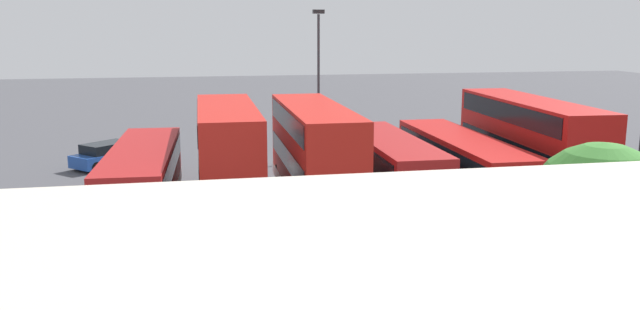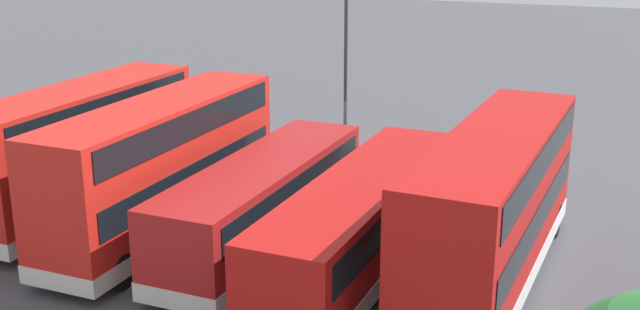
% 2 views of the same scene
% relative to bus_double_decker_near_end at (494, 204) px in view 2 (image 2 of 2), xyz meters
% --- Properties ---
extents(ground_plane, '(140.00, 140.00, 0.00)m').
position_rel_bus_double_decker_near_end_xyz_m(ground_plane, '(9.12, -9.05, -2.45)').
color(ground_plane, '#47474C').
extents(bus_double_decker_near_end, '(3.06, 11.77, 4.55)m').
position_rel_bus_double_decker_near_end_xyz_m(bus_double_decker_near_end, '(0.00, 0.00, 0.00)').
color(bus_double_decker_near_end, '#B71411').
rests_on(bus_double_decker_near_end, ground).
extents(bus_single_deck_second, '(2.74, 11.84, 2.95)m').
position_rel_bus_double_decker_near_end_xyz_m(bus_single_deck_second, '(3.72, 0.66, -0.83)').
color(bus_single_deck_second, '#B71411').
rests_on(bus_single_deck_second, ground).
extents(bus_single_deck_third, '(2.68, 10.52, 2.95)m').
position_rel_bus_double_decker_near_end_xyz_m(bus_single_deck_third, '(7.17, 0.34, -0.83)').
color(bus_single_deck_third, '#A51919').
rests_on(bus_single_deck_third, ground).
extents(bus_double_decker_fourth, '(2.65, 10.84, 4.55)m').
position_rel_bus_double_decker_near_end_xyz_m(bus_double_decker_fourth, '(10.78, 0.50, -0.00)').
color(bus_double_decker_fourth, red).
rests_on(bus_double_decker_fourth, ground).
extents(bus_double_decker_fifth, '(2.69, 10.40, 4.55)m').
position_rel_bus_double_decker_near_end_xyz_m(bus_double_decker_fifth, '(14.63, -0.24, -0.00)').
color(bus_double_decker_fifth, red).
rests_on(bus_double_decker_fifth, ground).
extents(car_hatchback_silver, '(4.39, 4.32, 1.43)m').
position_rel_bus_double_decker_near_end_xyz_m(car_hatchback_silver, '(21.02, -9.81, -1.75)').
color(car_hatchback_silver, '#1E479E').
rests_on(car_hatchback_silver, ground).
extents(lamp_post_tall, '(0.70, 0.30, 9.02)m').
position_rel_bus_double_decker_near_end_xyz_m(lamp_post_tall, '(8.50, -10.40, 2.76)').
color(lamp_post_tall, '#38383D').
rests_on(lamp_post_tall, ground).
extents(waste_bin_yellow, '(0.60, 0.60, 0.95)m').
position_rel_bus_double_decker_near_end_xyz_m(waste_bin_yellow, '(2.54, -11.06, -1.97)').
color(waste_bin_yellow, yellow).
rests_on(waste_bin_yellow, ground).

